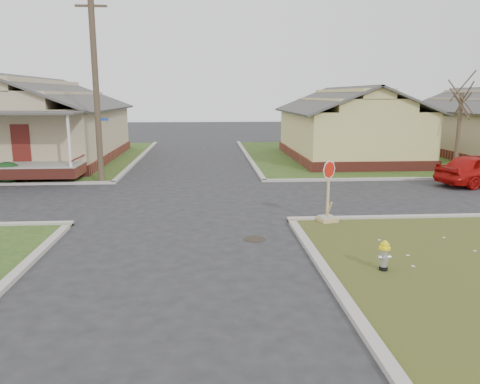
{
  "coord_description": "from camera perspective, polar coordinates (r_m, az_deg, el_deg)",
  "views": [
    {
      "loc": [
        0.86,
        -13.5,
        4.13
      ],
      "look_at": [
        1.88,
        1.0,
        1.1
      ],
      "focal_mm": 35.0,
      "sensor_mm": 36.0,
      "label": 1
    }
  ],
  "objects": [
    {
      "name": "curbs",
      "position": [
        18.98,
        -6.54,
        -0.88
      ],
      "size": [
        80.0,
        40.0,
        0.12
      ],
      "primitive_type": null,
      "color": "#ACA69C",
      "rests_on": "ground"
    },
    {
      "name": "fire_hydrant",
      "position": [
        11.62,
        17.19,
        -7.22
      ],
      "size": [
        0.27,
        0.27,
        0.73
      ],
      "rotation": [
        0.0,
        0.0,
        0.02
      ],
      "color": "black",
      "rests_on": "ground"
    },
    {
      "name": "tree_mid_right",
      "position": [
        27.17,
        25.07,
        6.5
      ],
      "size": [
        0.22,
        0.22,
        4.2
      ],
      "primitive_type": "cylinder",
      "color": "#463628",
      "rests_on": "verge_far_right"
    },
    {
      "name": "stop_sign",
      "position": [
        15.57,
        10.62,
        -1.97
      ],
      "size": [
        0.58,
        0.56,
        2.03
      ],
      "rotation": [
        0.0,
        0.0,
        0.27
      ],
      "color": "tan",
      "rests_on": "ground"
    },
    {
      "name": "side_house_yellow",
      "position": [
        31.42,
        13.01,
        7.93
      ],
      "size": [
        7.6,
        11.6,
        4.7
      ],
      "color": "maroon",
      "rests_on": "ground"
    },
    {
      "name": "utility_pole",
      "position": [
        22.97,
        -17.18,
        12.59
      ],
      "size": [
        1.8,
        0.28,
        9.0
      ],
      "color": "#463628",
      "rests_on": "ground"
    },
    {
      "name": "ground",
      "position": [
        14.14,
        -7.38,
        -5.3
      ],
      "size": [
        120.0,
        120.0,
        0.0
      ],
      "primitive_type": "plane",
      "color": "#242426",
      "rests_on": "ground"
    },
    {
      "name": "corner_house",
      "position": [
        32.13,
        -24.0,
        7.46
      ],
      "size": [
        10.1,
        15.5,
        5.3
      ],
      "color": "maroon",
      "rests_on": "ground"
    },
    {
      "name": "hedge_right",
      "position": [
        24.53,
        -26.47,
        2.18
      ],
      "size": [
        1.35,
        1.11,
        1.03
      ],
      "primitive_type": "ellipsoid",
      "color": "#143815",
      "rests_on": "verge_far_left"
    },
    {
      "name": "manhole",
      "position": [
        13.71,
        1.77,
        -5.74
      ],
      "size": [
        0.64,
        0.64,
        0.01
      ],
      "primitive_type": "cylinder",
      "color": "black",
      "rests_on": "ground"
    }
  ]
}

